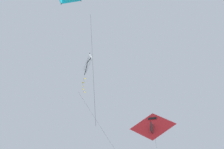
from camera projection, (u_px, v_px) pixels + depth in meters
name	position (u px, v px, depth m)	size (l,w,h in m)	color
kite_delta_highest	(152.00, 127.00, 29.89)	(3.31, 1.69, 8.31)	red
kite_diamond_upper_right	(88.00, 65.00, 24.80)	(4.51, 2.89, 9.06)	white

